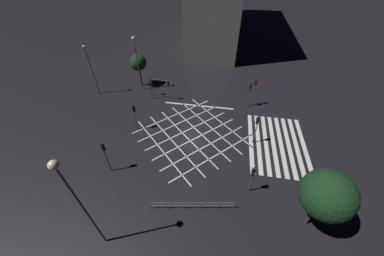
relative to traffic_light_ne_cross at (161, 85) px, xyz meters
The scene contains 16 objects.
ground_plane 9.38m from the traffic_light_ne_cross, 139.78° to the right, with size 200.00×200.00×0.00m, color black.
road_markings 14.35m from the traffic_light_ne_cross, 117.83° to the right, with size 15.41×21.69×0.01m.
traffic_light_ne_cross is the anchor object (origin of this frame).
traffic_light_se_cross 12.85m from the traffic_light_ne_cross, 88.68° to the right, with size 0.36×0.39×4.00m.
traffic_light_median_north 7.27m from the traffic_light_ne_cross, 169.60° to the left, with size 0.36×0.39×3.89m.
traffic_light_sw_cross 18.92m from the traffic_light_ne_cross, 137.98° to the right, with size 0.36×0.39×3.59m.
traffic_light_median_south 15.13m from the traffic_light_ne_cross, 118.15° to the right, with size 0.36×0.39×3.98m.
traffic_light_ne_main 2.01m from the traffic_light_ne_cross, 64.49° to the left, with size 0.39×0.36×3.25m.
traffic_light_se_main 13.54m from the traffic_light_ne_cross, 86.65° to the right, with size 0.39×0.36×4.39m.
traffic_light_nw_main 14.04m from the traffic_light_ne_cross, behind, with size 0.39×0.36×4.14m.
street_lamp_east 10.70m from the traffic_light_ne_cross, 89.98° to the left, with size 0.41×0.41×7.79m.
street_lamp_west 21.40m from the traffic_light_ne_cross, behind, with size 0.56×0.56×10.39m.
street_lamp_far 5.83m from the traffic_light_ne_cross, 59.86° to the left, with size 0.52×0.52×8.52m.
street_tree_near 24.24m from the traffic_light_ne_cross, 133.07° to the right, with size 3.99×3.99×6.59m.
street_tree_far 6.02m from the traffic_light_ne_cross, 51.49° to the left, with size 2.59×2.59×5.35m.
pedestrian_railing 18.55m from the traffic_light_ne_cross, 156.07° to the right, with size 1.30×7.56×1.05m.
Camera 1 is at (-19.61, -3.28, 18.96)m, focal length 20.00 mm.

